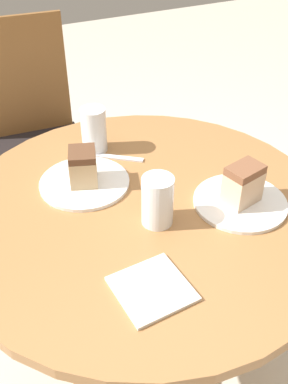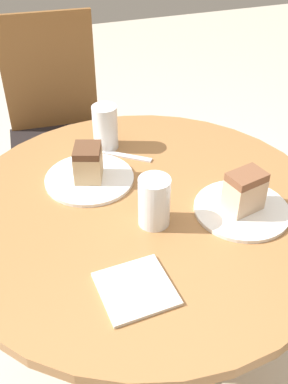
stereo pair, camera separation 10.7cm
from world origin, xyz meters
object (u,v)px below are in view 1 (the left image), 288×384
at_px(plate_far, 240,202).
at_px(glass_lemonade, 159,203).
at_px(cake_slice_far, 243,184).
at_px(glass_water, 94,132).
at_px(chair, 34,138).
at_px(cake_slice_near, 83,167).
at_px(plate_near, 85,183).

distance_m(plate_far, glass_lemonade, 0.23).
relative_size(cake_slice_far, glass_water, 0.77).
bearing_deg(chair, glass_lemonade, -80.99).
distance_m(cake_slice_near, glass_water, 0.18).
xyz_separation_m(chair, plate_far, (0.30, -1.03, 0.28)).
height_order(plate_near, cake_slice_far, cake_slice_far).
bearing_deg(glass_lemonade, cake_slice_near, 116.20).
relative_size(plate_near, glass_water, 1.81).
bearing_deg(cake_slice_near, chair, 87.95).
height_order(plate_far, cake_slice_near, cake_slice_near).
xyz_separation_m(chair, cake_slice_near, (-0.03, -0.77, 0.33)).
xyz_separation_m(plate_far, glass_water, (-0.24, 0.41, 0.06)).
bearing_deg(chair, plate_near, -87.76).
bearing_deg(cake_slice_far, glass_lemonade, 171.43).
relative_size(chair, plate_far, 4.07).
xyz_separation_m(plate_near, cake_slice_near, (0.00, 0.00, 0.05)).
xyz_separation_m(cake_slice_far, glass_water, (-0.24, 0.41, -0.00)).
relative_size(plate_far, cake_slice_far, 2.29).
height_order(glass_lemonade, glass_water, glass_water).
bearing_deg(glass_lemonade, plate_far, -8.57).
height_order(chair, glass_water, chair).
distance_m(chair, glass_lemonade, 1.05).
bearing_deg(cake_slice_near, cake_slice_far, -37.91).
height_order(chair, cake_slice_near, chair).
xyz_separation_m(chair, cake_slice_far, (0.30, -1.03, 0.33)).
distance_m(plate_far, cake_slice_near, 0.42).
distance_m(plate_near, cake_slice_near, 0.05).
distance_m(chair, cake_slice_far, 1.12).
bearing_deg(chair, cake_slice_far, -69.38).
distance_m(plate_near, plate_far, 0.42).
bearing_deg(cake_slice_far, plate_far, -90.00).
xyz_separation_m(plate_near, cake_slice_far, (0.33, -0.26, 0.06)).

